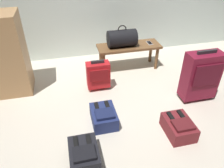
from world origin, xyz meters
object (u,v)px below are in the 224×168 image
suitcase_small_red (98,75)px  suitcase_upright_burgundy (201,75)px  backpack_maroon (179,127)px  backpack_navy (104,116)px  bench (129,49)px  cell_phone (150,43)px  duffel_bag_black (122,38)px  backpack_dark (84,155)px  side_cabinet (3,56)px

suitcase_small_red → suitcase_upright_burgundy: bearing=-23.0°
backpack_maroon → backpack_navy: size_ratio=1.00×
bench → backpack_navy: size_ratio=2.63×
cell_phone → backpack_maroon: size_ratio=0.38×
duffel_bag_black → backpack_dark: 1.91m
backpack_dark → side_cabinet: bearing=120.3°
suitcase_small_red → backpack_maroon: size_ratio=1.21×
suitcase_upright_burgundy → side_cabinet: 2.57m
backpack_maroon → side_cabinet: bearing=145.5°
suitcase_upright_burgundy → backpack_maroon: 0.80m
cell_phone → side_cabinet: (-2.14, -0.23, 0.14)m
bench → backpack_maroon: size_ratio=2.63×
suitcase_small_red → side_cabinet: 1.27m
duffel_bag_black → suitcase_upright_burgundy: duffel_bag_black is taller
cell_phone → bench: bearing=-179.8°
suitcase_small_red → side_cabinet: (-1.20, 0.26, 0.31)m
suitcase_small_red → backpack_navy: suitcase_small_red is taller
suitcase_upright_burgundy → backpack_maroon: bearing=-135.4°
duffel_bag_black → side_cabinet: (-1.67, -0.23, 0.01)m
cell_phone → backpack_dark: size_ratio=0.38×
bench → duffel_bag_black: (-0.12, -0.00, 0.20)m
suitcase_upright_burgundy → backpack_maroon: suitcase_upright_burgundy is taller
bench → duffel_bag_black: 0.23m
duffel_bag_black → bench: bearing=0.0°
bench → cell_phone: (0.35, 0.00, 0.07)m
backpack_navy → backpack_dark: bearing=-121.3°
bench → cell_phone: size_ratio=6.94×
bench → backpack_maroon: (0.12, -1.54, -0.25)m
duffel_bag_black → backpack_maroon: size_ratio=1.16×
duffel_bag_black → suitcase_upright_burgundy: (0.77, -1.01, -0.17)m
backpack_dark → side_cabinet: 1.73m
backpack_navy → suitcase_small_red: bearing=84.5°
backpack_dark → cell_phone: bearing=52.1°
bench → suitcase_small_red: 0.77m
duffel_bag_black → suitcase_small_red: duffel_bag_black is taller
bench → suitcase_small_red: bearing=-140.7°
cell_phone → backpack_dark: bearing=-127.9°
cell_phone → backpack_dark: 2.13m
suitcase_small_red → backpack_dark: size_ratio=1.21×
bench → backpack_maroon: bench is taller
duffel_bag_black → suitcase_small_red: 0.74m
cell_phone → backpack_dark: (-1.30, -1.66, -0.32)m
bench → suitcase_upright_burgundy: bearing=-57.2°
side_cabinet → suitcase_small_red: bearing=-12.1°
cell_phone → suitcase_upright_burgundy: (0.31, -1.01, -0.05)m
backpack_navy → cell_phone: bearing=49.6°
duffel_bag_black → backpack_maroon: duffel_bag_black is taller
bench → cell_phone: cell_phone is taller
backpack_maroon → side_cabinet: side_cabinet is taller
suitcase_upright_burgundy → backpack_dark: 1.75m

